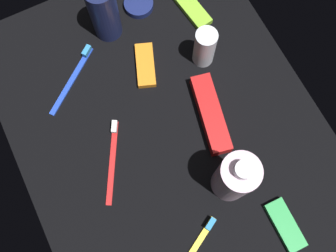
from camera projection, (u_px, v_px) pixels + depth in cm
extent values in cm
cube|color=black|center=(168.00, 131.00, 83.90)|extent=(84.00, 64.00, 1.20)
cylinder|color=#181E46|center=(104.00, 12.00, 82.79)|extent=(6.34, 6.34, 15.22)
cylinder|color=silver|center=(234.00, 178.00, 72.59)|extent=(7.38, 7.38, 15.61)
cylinder|color=silver|center=(243.00, 170.00, 64.03)|extent=(3.20, 3.20, 2.20)
cylinder|color=silver|center=(205.00, 47.00, 83.09)|extent=(4.75, 4.75, 10.39)
cube|color=#338CCC|center=(211.00, 224.00, 76.34)|extent=(2.22, 2.81, 1.20)
cube|color=red|center=(112.00, 162.00, 80.89)|extent=(16.31, 9.81, 0.90)
cube|color=white|center=(114.00, 127.00, 81.96)|extent=(2.81, 2.23, 1.20)
cube|color=blue|center=(72.00, 80.00, 86.08)|extent=(12.00, 14.95, 0.90)
cube|color=#338CCC|center=(87.00, 51.00, 86.95)|extent=(2.46, 2.73, 1.20)
cube|color=red|center=(211.00, 114.00, 82.64)|extent=(18.13, 7.97, 3.20)
cube|color=#8CD133|center=(193.00, 10.00, 90.76)|extent=(10.87, 5.45, 1.50)
cube|color=green|center=(285.00, 225.00, 77.00)|extent=(10.46, 4.17, 1.50)
cube|color=orange|center=(145.00, 65.00, 86.77)|extent=(11.14, 7.45, 1.50)
cylinder|color=navy|center=(139.00, 5.00, 91.09)|extent=(6.97, 6.97, 1.62)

